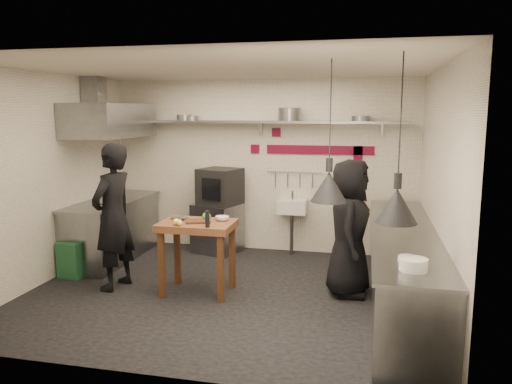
% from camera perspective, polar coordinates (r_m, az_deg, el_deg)
% --- Properties ---
extents(floor, '(5.00, 5.00, 0.00)m').
position_cam_1_polar(floor, '(6.52, -3.37, -11.36)').
color(floor, black).
rests_on(floor, ground).
extents(ceiling, '(5.00, 5.00, 0.00)m').
position_cam_1_polar(ceiling, '(6.12, -3.62, 13.99)').
color(ceiling, silver).
rests_on(ceiling, floor).
extents(wall_back, '(5.00, 0.04, 2.80)m').
position_cam_1_polar(wall_back, '(8.19, 0.61, 3.00)').
color(wall_back, silver).
rests_on(wall_back, floor).
extents(wall_front, '(5.00, 0.04, 2.80)m').
position_cam_1_polar(wall_front, '(4.22, -11.46, -3.14)').
color(wall_front, silver).
rests_on(wall_front, floor).
extents(wall_left, '(0.04, 4.20, 2.80)m').
position_cam_1_polar(wall_left, '(7.26, -22.80, 1.47)').
color(wall_left, silver).
rests_on(wall_left, floor).
extents(wall_right, '(0.04, 4.20, 2.80)m').
position_cam_1_polar(wall_right, '(5.98, 20.20, 0.09)').
color(wall_right, silver).
rests_on(wall_right, floor).
extents(red_band_horiz, '(1.70, 0.02, 0.14)m').
position_cam_1_polar(red_band_horiz, '(8.00, 7.27, 4.79)').
color(red_band_horiz, maroon).
rests_on(red_band_horiz, wall_back).
extents(red_band_vert, '(0.14, 0.02, 1.10)m').
position_cam_1_polar(red_band_vert, '(8.01, 11.48, 1.23)').
color(red_band_vert, maroon).
rests_on(red_band_vert, wall_back).
extents(red_tile_a, '(0.14, 0.02, 0.14)m').
position_cam_1_polar(red_tile_a, '(8.08, 2.33, 6.82)').
color(red_tile_a, maroon).
rests_on(red_tile_a, wall_back).
extents(red_tile_b, '(0.14, 0.02, 0.14)m').
position_cam_1_polar(red_tile_b, '(8.16, -0.11, 4.95)').
color(red_tile_b, maroon).
rests_on(red_tile_b, wall_back).
extents(back_shelf, '(4.60, 0.34, 0.04)m').
position_cam_1_polar(back_shelf, '(7.96, 0.34, 8.02)').
color(back_shelf, slate).
rests_on(back_shelf, wall_back).
extents(shelf_bracket_left, '(0.04, 0.06, 0.24)m').
position_cam_1_polar(shelf_bracket_left, '(8.71, -11.84, 7.27)').
color(shelf_bracket_left, slate).
rests_on(shelf_bracket_left, wall_back).
extents(shelf_bracket_mid, '(0.04, 0.06, 0.24)m').
position_cam_1_polar(shelf_bracket_mid, '(8.11, 0.57, 7.33)').
color(shelf_bracket_mid, slate).
rests_on(shelf_bracket_mid, wall_back).
extents(shelf_bracket_right, '(0.04, 0.06, 0.24)m').
position_cam_1_polar(shelf_bracket_right, '(7.93, 14.21, 7.01)').
color(shelf_bracket_right, slate).
rests_on(shelf_bracket_right, wall_back).
extents(pan_far_left, '(0.30, 0.30, 0.09)m').
position_cam_1_polar(pan_far_left, '(8.32, -8.16, 8.42)').
color(pan_far_left, slate).
rests_on(pan_far_left, back_shelf).
extents(pan_mid_left, '(0.29, 0.29, 0.07)m').
position_cam_1_polar(pan_mid_left, '(8.28, -7.37, 8.37)').
color(pan_mid_left, slate).
rests_on(pan_mid_left, back_shelf).
extents(stock_pot, '(0.36, 0.36, 0.20)m').
position_cam_1_polar(stock_pot, '(7.87, 3.84, 8.85)').
color(stock_pot, slate).
rests_on(stock_pot, back_shelf).
extents(pan_right, '(0.34, 0.34, 0.08)m').
position_cam_1_polar(pan_right, '(7.78, 11.90, 8.23)').
color(pan_right, slate).
rests_on(pan_right, back_shelf).
extents(oven_stand, '(0.83, 0.79, 0.80)m').
position_cam_1_polar(oven_stand, '(8.21, -4.40, -4.10)').
color(oven_stand, slate).
rests_on(oven_stand, floor).
extents(combi_oven, '(0.74, 0.71, 0.58)m').
position_cam_1_polar(combi_oven, '(8.04, -4.13, 0.63)').
color(combi_oven, black).
rests_on(combi_oven, oven_stand).
extents(oven_door, '(0.47, 0.17, 0.46)m').
position_cam_1_polar(oven_door, '(7.80, -4.95, 0.36)').
color(oven_door, maroon).
rests_on(oven_door, combi_oven).
extents(oven_glass, '(0.33, 0.12, 0.34)m').
position_cam_1_polar(oven_glass, '(7.77, -5.18, 0.32)').
color(oven_glass, black).
rests_on(oven_glass, oven_door).
extents(hand_sink, '(0.46, 0.34, 0.22)m').
position_cam_1_polar(hand_sink, '(8.01, 4.18, -1.66)').
color(hand_sink, silver).
rests_on(hand_sink, wall_back).
extents(sink_tap, '(0.03, 0.03, 0.14)m').
position_cam_1_polar(sink_tap, '(7.97, 4.20, -0.39)').
color(sink_tap, slate).
rests_on(sink_tap, hand_sink).
extents(sink_drain, '(0.06, 0.06, 0.66)m').
position_cam_1_polar(sink_drain, '(8.06, 4.10, -4.78)').
color(sink_drain, slate).
rests_on(sink_drain, floor).
extents(utensil_rail, '(0.90, 0.02, 0.02)m').
position_cam_1_polar(utensil_rail, '(8.06, 4.38, 2.30)').
color(utensil_rail, slate).
rests_on(utensil_rail, wall_back).
extents(counter_right, '(0.70, 3.80, 0.90)m').
position_cam_1_polar(counter_right, '(6.16, 16.43, -8.55)').
color(counter_right, slate).
rests_on(counter_right, floor).
extents(counter_right_top, '(0.76, 3.90, 0.03)m').
position_cam_1_polar(counter_right_top, '(6.03, 16.63, -4.34)').
color(counter_right_top, slate).
rests_on(counter_right_top, counter_right).
extents(plate_stack, '(0.25, 0.25, 0.11)m').
position_cam_1_polar(plate_stack, '(4.55, 17.55, -7.90)').
color(plate_stack, silver).
rests_on(plate_stack, counter_right_top).
extents(small_bowl_right, '(0.21, 0.21, 0.05)m').
position_cam_1_polar(small_bowl_right, '(4.80, 17.04, -7.33)').
color(small_bowl_right, silver).
rests_on(small_bowl_right, counter_right_top).
extents(counter_left, '(0.70, 1.90, 0.90)m').
position_cam_1_polar(counter_left, '(8.12, -16.07, -4.23)').
color(counter_left, slate).
rests_on(counter_left, floor).
extents(counter_left_top, '(0.76, 2.00, 0.03)m').
position_cam_1_polar(counter_left_top, '(8.03, -16.22, -0.99)').
color(counter_left_top, slate).
rests_on(counter_left_top, counter_left).
extents(extractor_hood, '(0.78, 1.60, 0.50)m').
position_cam_1_polar(extractor_hood, '(7.89, -16.30, 7.85)').
color(extractor_hood, slate).
rests_on(extractor_hood, ceiling).
extents(hood_duct, '(0.28, 0.28, 0.50)m').
position_cam_1_polar(hood_duct, '(8.01, -18.03, 10.65)').
color(hood_duct, slate).
rests_on(hood_duct, ceiling).
extents(green_bin, '(0.38, 0.38, 0.50)m').
position_cam_1_polar(green_bin, '(7.49, -20.05, -7.15)').
color(green_bin, '#216137').
rests_on(green_bin, floor).
extents(prep_table, '(0.92, 0.64, 0.92)m').
position_cam_1_polar(prep_table, '(6.40, -6.68, -7.44)').
color(prep_table, brown).
rests_on(prep_table, floor).
extents(cutting_board, '(0.36, 0.31, 0.02)m').
position_cam_1_polar(cutting_board, '(6.27, -6.63, -3.34)').
color(cutting_board, '#482915').
rests_on(cutting_board, prep_table).
extents(pepper_mill, '(0.07, 0.07, 0.20)m').
position_cam_1_polar(pepper_mill, '(5.97, -5.58, -3.10)').
color(pepper_mill, black).
rests_on(pepper_mill, prep_table).
extents(lemon_a, '(0.08, 0.08, 0.08)m').
position_cam_1_polar(lemon_a, '(6.15, -9.12, -3.38)').
color(lemon_a, yellow).
rests_on(lemon_a, prep_table).
extents(lemon_b, '(0.09, 0.09, 0.07)m').
position_cam_1_polar(lemon_b, '(6.11, -8.78, -3.47)').
color(lemon_b, yellow).
rests_on(lemon_b, prep_table).
extents(veg_ball, '(0.15, 0.15, 0.11)m').
position_cam_1_polar(veg_ball, '(6.35, -5.68, -2.81)').
color(veg_ball, '#498A3C').
rests_on(veg_ball, prep_table).
extents(steel_tray, '(0.22, 0.18, 0.03)m').
position_cam_1_polar(steel_tray, '(6.44, -8.76, -3.02)').
color(steel_tray, slate).
rests_on(steel_tray, prep_table).
extents(bowl, '(0.22, 0.22, 0.06)m').
position_cam_1_polar(bowl, '(6.33, -3.88, -3.03)').
color(bowl, silver).
rests_on(bowl, prep_table).
extents(heat_lamp_near, '(0.39, 0.39, 1.43)m').
position_cam_1_polar(heat_lamp_near, '(5.09, 8.47, 6.83)').
color(heat_lamp_near, black).
rests_on(heat_lamp_near, ceiling).
extents(heat_lamp_far, '(0.43, 0.43, 1.51)m').
position_cam_1_polar(heat_lamp_far, '(4.58, 16.12, 5.81)').
color(heat_lamp_far, black).
rests_on(heat_lamp_far, ceiling).
extents(chef_left, '(0.57, 0.76, 1.89)m').
position_cam_1_polar(chef_left, '(6.67, -16.01, -2.75)').
color(chef_left, black).
rests_on(chef_left, floor).
extents(chef_right, '(0.55, 0.84, 1.71)m').
position_cam_1_polar(chef_right, '(6.31, 10.61, -4.06)').
color(chef_right, black).
rests_on(chef_right, floor).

